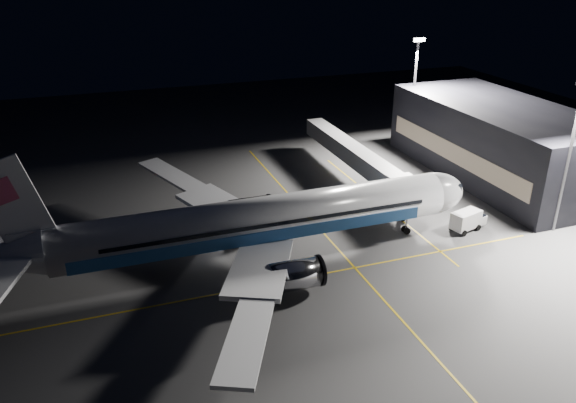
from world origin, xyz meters
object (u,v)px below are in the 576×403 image
at_px(airliner, 251,222).
at_px(safety_cone_b, 251,209).
at_px(safety_cone_c, 203,230).
at_px(floodlight_mast_north, 415,83).
at_px(baggage_tug, 211,228).
at_px(floodlight_mast_south, 572,144).
at_px(service_truck, 468,219).
at_px(jet_bridge, 358,158).
at_px(safety_cone_a, 281,237).

distance_m(airliner, safety_cone_b, 15.31).
bearing_deg(safety_cone_c, floodlight_mast_north, 26.41).
distance_m(airliner, baggage_tug, 10.48).
xyz_separation_m(floodlight_mast_south, service_truck, (-11.00, 4.15, -10.88)).
relative_size(floodlight_mast_south, safety_cone_b, 40.46).
xyz_separation_m(service_truck, baggage_tug, (-33.29, 10.79, -0.78)).
relative_size(floodlight_mast_north, safety_cone_b, 40.46).
distance_m(floodlight_mast_south, safety_cone_c, 49.38).
bearing_deg(jet_bridge, safety_cone_a, -142.06).
relative_size(airliner, jet_bridge, 1.79).
height_order(safety_cone_b, safety_cone_c, safety_cone_c).
xyz_separation_m(service_truck, safety_cone_c, (-34.31, 11.34, -1.17)).
bearing_deg(safety_cone_b, safety_cone_c, -150.57).
bearing_deg(safety_cone_b, airliner, -105.10).
height_order(airliner, safety_cone_b, airliner).
bearing_deg(baggage_tug, safety_cone_a, -24.72).
relative_size(floodlight_mast_south, safety_cone_c, 32.04).
relative_size(safety_cone_b, safety_cone_c, 0.79).
distance_m(airliner, safety_cone_a, 8.09).
bearing_deg(floodlight_mast_north, jet_bridge, -142.26).
bearing_deg(safety_cone_c, airliner, -65.92).
bearing_deg(safety_cone_c, safety_cone_b, 29.43).
xyz_separation_m(floodlight_mast_north, safety_cone_c, (-45.31, -22.51, -12.05)).
bearing_deg(safety_cone_b, service_truck, -31.10).
height_order(floodlight_mast_south, safety_cone_c, floodlight_mast_south).
bearing_deg(floodlight_mast_south, safety_cone_b, 151.78).
relative_size(floodlight_mast_south, safety_cone_a, 39.23).
bearing_deg(service_truck, airliner, 160.96).
distance_m(baggage_tug, safety_cone_c, 1.22).
bearing_deg(baggage_tug, floodlight_mast_south, -12.54).
relative_size(airliner, floodlight_mast_south, 2.97).
relative_size(floodlight_mast_north, safety_cone_c, 32.04).
bearing_deg(floodlight_mast_north, safety_cone_c, -153.59).
xyz_separation_m(floodlight_mast_south, baggage_tug, (-44.29, 14.94, -11.66)).
distance_m(safety_cone_b, safety_cone_c, 9.20).
xyz_separation_m(baggage_tug, safety_cone_c, (-1.02, 0.55, -0.39)).
height_order(airliner, jet_bridge, airliner).
bearing_deg(airliner, safety_cone_c, 114.08).
distance_m(floodlight_mast_north, baggage_tug, 51.28).
height_order(jet_bridge, floodlight_mast_north, floodlight_mast_north).
relative_size(jet_bridge, floodlight_mast_south, 1.66).
height_order(floodlight_mast_south, service_truck, floodlight_mast_south).
bearing_deg(baggage_tug, safety_cone_c, 157.80).
relative_size(jet_bridge, safety_cone_c, 53.24).
bearing_deg(airliner, safety_cone_b, 74.90).
bearing_deg(floodlight_mast_north, safety_cone_a, -142.16).
relative_size(baggage_tug, safety_cone_b, 4.46).
bearing_deg(safety_cone_b, floodlight_mast_north, 25.75).
relative_size(service_truck, baggage_tug, 2.55).
height_order(airliner, floodlight_mast_south, floodlight_mast_south).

